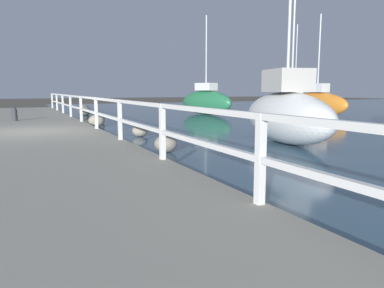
# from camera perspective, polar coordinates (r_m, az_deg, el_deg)

# --- Properties ---
(ground_plane) EXTENTS (120.00, 120.00, 0.00)m
(ground_plane) POSITION_cam_1_polar(r_m,az_deg,el_deg) (13.41, -23.43, 0.74)
(ground_plane) COLOR #4C473D
(dock_walkway) EXTENTS (4.55, 36.00, 0.24)m
(dock_walkway) POSITION_cam_1_polar(r_m,az_deg,el_deg) (13.40, -23.46, 1.24)
(dock_walkway) COLOR gray
(dock_walkway) RESTS_ON ground
(railing) EXTENTS (0.10, 32.50, 1.10)m
(railing) POSITION_cam_1_polar(r_m,az_deg,el_deg) (13.58, -14.44, 5.44)
(railing) COLOR white
(railing) RESTS_ON dock_walkway
(boulder_near_dock) EXTENTS (0.54, 0.48, 0.40)m
(boulder_near_dock) POSITION_cam_1_polar(r_m,az_deg,el_deg) (13.00, -7.93, 2.02)
(boulder_near_dock) COLOR gray
(boulder_near_dock) RESTS_ON ground
(boulder_downstream) EXTENTS (0.58, 0.53, 0.44)m
(boulder_downstream) POSITION_cam_1_polar(r_m,az_deg,el_deg) (18.90, -14.04, 3.85)
(boulder_downstream) COLOR slate
(boulder_downstream) RESTS_ON ground
(boulder_mid_strip) EXTENTS (0.79, 0.71, 0.59)m
(boulder_mid_strip) POSITION_cam_1_polar(r_m,az_deg,el_deg) (25.80, -16.19, 5.07)
(boulder_mid_strip) COLOR slate
(boulder_mid_strip) RESTS_ON ground
(boulder_water_edge) EXTENTS (0.75, 0.68, 0.56)m
(boulder_water_edge) POSITION_cam_1_polar(r_m,az_deg,el_deg) (24.30, -16.03, 4.86)
(boulder_water_edge) COLOR #666056
(boulder_water_edge) RESTS_ON ground
(boulder_upstream) EXTENTS (0.60, 0.54, 0.45)m
(boulder_upstream) POSITION_cam_1_polar(r_m,az_deg,el_deg) (9.64, -4.02, 0.04)
(boulder_upstream) COLOR gray
(boulder_upstream) RESTS_ON ground
(boulder_far_strip) EXTENTS (0.69, 0.62, 0.52)m
(boulder_far_strip) POSITION_cam_1_polar(r_m,az_deg,el_deg) (16.82, -14.34, 3.45)
(boulder_far_strip) COLOR gray
(boulder_far_strip) RESTS_ON ground
(mooring_bollard) EXTENTS (0.22, 0.22, 0.60)m
(mooring_bollard) POSITION_cam_1_polar(r_m,az_deg,el_deg) (18.26, -25.41, 4.14)
(mooring_bollard) COLOR #333338
(mooring_bollard) RESTS_ON dock_walkway
(sailboat_green) EXTENTS (2.21, 4.53, 6.16)m
(sailboat_green) POSITION_cam_1_polar(r_m,az_deg,el_deg) (24.14, 2.15, 6.52)
(sailboat_green) COLOR #236B42
(sailboat_green) RESTS_ON water_surface
(sailboat_white) EXTENTS (2.50, 5.00, 7.09)m
(sailboat_white) POSITION_cam_1_polar(r_m,az_deg,el_deg) (11.57, 14.17, 4.41)
(sailboat_white) COLOR white
(sailboat_white) RESTS_ON water_surface
(sailboat_orange) EXTENTS (1.06, 4.61, 5.95)m
(sailboat_orange) POSITION_cam_1_polar(r_m,az_deg,el_deg) (23.78, 18.49, 5.95)
(sailboat_orange) COLOR orange
(sailboat_orange) RESTS_ON water_surface
(sailboat_yellow) EXTENTS (2.61, 5.67, 7.13)m
(sailboat_yellow) POSITION_cam_1_polar(r_m,az_deg,el_deg) (34.44, 15.37, 6.63)
(sailboat_yellow) COLOR gold
(sailboat_yellow) RESTS_ON water_surface
(sailboat_gray) EXTENTS (1.74, 3.27, 8.15)m
(sailboat_gray) POSITION_cam_1_polar(r_m,az_deg,el_deg) (17.93, 14.85, 5.57)
(sailboat_gray) COLOR gray
(sailboat_gray) RESTS_ON water_surface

